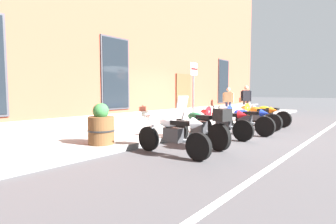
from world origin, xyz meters
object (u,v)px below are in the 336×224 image
(motorcycle_red_sport, at_px, (220,121))
(parking_sign, at_px, (194,86))
(motorcycle_blue_sport, at_px, (241,118))
(motorcycle_orange_sport, at_px, (256,115))
(motorcycle_green_touring, at_px, (201,126))
(pedestrian_tan_coat, at_px, (228,100))
(motorcycle_white_sport, at_px, (169,131))
(pedestrian_dark_jacket, at_px, (246,99))
(barrel_planter, at_px, (101,127))
(motorcycle_yellow_naked, at_px, (266,115))

(motorcycle_red_sport, distance_m, parking_sign, 1.85)
(motorcycle_blue_sport, height_order, motorcycle_orange_sport, motorcycle_orange_sport)
(motorcycle_green_touring, bearing_deg, pedestrian_tan_coat, 20.95)
(motorcycle_blue_sport, bearing_deg, pedestrian_tan_coat, 31.49)
(motorcycle_white_sport, bearing_deg, pedestrian_dark_jacket, 12.27)
(motorcycle_orange_sport, bearing_deg, pedestrian_dark_jacket, 28.15)
(parking_sign, bearing_deg, pedestrian_tan_coat, 12.81)
(motorcycle_blue_sport, distance_m, barrel_planter, 4.91)
(motorcycle_blue_sport, bearing_deg, motorcycle_green_touring, -179.16)
(motorcycle_red_sport, xyz_separation_m, motorcycle_blue_sport, (1.29, -0.14, -0.01))
(motorcycle_orange_sport, height_order, pedestrian_tan_coat, pedestrian_tan_coat)
(motorcycle_green_touring, height_order, parking_sign, parking_sign)
(parking_sign, bearing_deg, motorcycle_blue_sport, -63.19)
(motorcycle_yellow_naked, height_order, barrel_planter, barrel_planter)
(motorcycle_white_sport, height_order, pedestrian_tan_coat, pedestrian_tan_coat)
(motorcycle_green_touring, relative_size, motorcycle_yellow_naked, 1.03)
(motorcycle_white_sport, relative_size, motorcycle_blue_sport, 0.95)
(motorcycle_red_sport, xyz_separation_m, motorcycle_orange_sport, (2.80, -0.08, -0.00))
(pedestrian_dark_jacket, height_order, parking_sign, parking_sign)
(motorcycle_blue_sport, relative_size, barrel_planter, 2.12)
(motorcycle_blue_sport, xyz_separation_m, barrel_planter, (-4.61, 1.70, 0.03))
(pedestrian_dark_jacket, bearing_deg, motorcycle_orange_sport, -151.85)
(motorcycle_blue_sport, bearing_deg, motorcycle_orange_sport, 2.26)
(motorcycle_red_sport, distance_m, motorcycle_orange_sport, 2.80)
(motorcycle_green_touring, xyz_separation_m, barrel_planter, (-1.91, 1.73, 0.02))
(motorcycle_red_sport, bearing_deg, motorcycle_blue_sport, -6.31)
(motorcycle_blue_sport, xyz_separation_m, pedestrian_dark_jacket, (5.14, 2.01, 0.54))
(motorcycle_white_sport, relative_size, parking_sign, 0.87)
(pedestrian_tan_coat, height_order, barrel_planter, pedestrian_tan_coat)
(barrel_planter, bearing_deg, pedestrian_tan_coat, 6.13)
(motorcycle_yellow_naked, distance_m, barrel_planter, 7.51)
(motorcycle_yellow_naked, relative_size, pedestrian_dark_jacket, 1.26)
(pedestrian_tan_coat, relative_size, pedestrian_dark_jacket, 0.93)
(motorcycle_red_sport, bearing_deg, motorcycle_yellow_naked, -0.77)
(motorcycle_white_sport, bearing_deg, motorcycle_red_sport, 2.49)
(motorcycle_blue_sport, distance_m, pedestrian_tan_coat, 5.11)
(parking_sign, distance_m, barrel_planter, 4.01)
(motorcycle_blue_sport, height_order, pedestrian_dark_jacket, pedestrian_dark_jacket)
(motorcycle_green_touring, relative_size, pedestrian_dark_jacket, 1.30)
(motorcycle_orange_sport, distance_m, pedestrian_dark_jacket, 4.16)
(motorcycle_red_sport, height_order, motorcycle_orange_sport, motorcycle_red_sport)
(parking_sign, bearing_deg, motorcycle_red_sport, -111.58)
(motorcycle_white_sport, relative_size, motorcycle_red_sport, 1.04)
(motorcycle_white_sport, height_order, motorcycle_red_sport, motorcycle_white_sport)
(motorcycle_orange_sport, bearing_deg, motorcycle_blue_sport, -177.74)
(parking_sign, bearing_deg, motorcycle_yellow_naked, -22.01)
(pedestrian_dark_jacket, xyz_separation_m, barrel_planter, (-9.75, -0.31, -0.51))
(parking_sign, bearing_deg, motorcycle_orange_sport, -32.48)
(motorcycle_blue_sport, height_order, motorcycle_yellow_naked, motorcycle_blue_sport)
(motorcycle_blue_sport, distance_m, parking_sign, 2.03)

